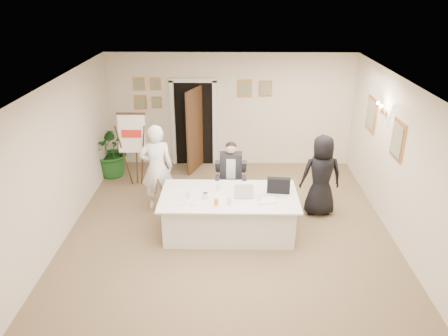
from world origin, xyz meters
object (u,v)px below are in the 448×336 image
at_px(paper_stack, 266,201).
at_px(steel_jug, 205,196).
at_px(seated_man, 231,175).
at_px(flip_chart, 134,153).
at_px(conference_table, 229,214).
at_px(laptop_bag, 278,186).
at_px(potted_palm, 112,150).
at_px(laptop, 244,188).
at_px(standing_man, 157,168).
at_px(oj_glass, 216,203).
at_px(standing_woman, 321,176).

distance_m(paper_stack, steel_jug, 1.09).
height_order(seated_man, flip_chart, flip_chart).
height_order(seated_man, steel_jug, seated_man).
relative_size(conference_table, laptop_bag, 5.99).
xyz_separation_m(seated_man, potted_palm, (-2.83, 1.55, -0.07)).
bearing_deg(flip_chart, laptop, -39.82).
bearing_deg(standing_man, laptop, 140.45).
bearing_deg(potted_palm, oj_glass, -49.38).
xyz_separation_m(flip_chart, standing_man, (0.68, -1.08, 0.11)).
bearing_deg(potted_palm, steel_jug, -48.95).
bearing_deg(conference_table, potted_palm, 137.12).
distance_m(conference_table, flip_chart, 2.97).
xyz_separation_m(conference_table, steel_jug, (-0.42, -0.13, 0.44)).
bearing_deg(paper_stack, laptop_bag, 56.13).
xyz_separation_m(flip_chart, laptop_bag, (3.03, -1.90, 0.13)).
distance_m(standing_man, paper_stack, 2.42).
bearing_deg(paper_stack, potted_palm, 140.68).
distance_m(laptop, paper_stack, 0.48).
relative_size(potted_palm, laptop_bag, 3.08).
height_order(laptop, paper_stack, laptop).
height_order(standing_woman, laptop, standing_woman).
xyz_separation_m(laptop_bag, paper_stack, (-0.24, -0.36, -0.13)).
bearing_deg(paper_stack, standing_man, 150.93).
relative_size(standing_woman, laptop, 4.59).
height_order(potted_palm, steel_jug, potted_palm).
xyz_separation_m(flip_chart, paper_stack, (2.79, -2.26, 0.00)).
height_order(conference_table, flip_chart, flip_chart).
bearing_deg(standing_man, laptop_bag, 149.43).
relative_size(standing_woman, potted_palm, 1.29).
distance_m(seated_man, paper_stack, 1.43).
relative_size(conference_table, oj_glass, 19.12).
xyz_separation_m(oj_glass, steel_jug, (-0.20, 0.28, -0.01)).
distance_m(seated_man, standing_woman, 1.80).
relative_size(paper_stack, oj_glass, 2.32).
bearing_deg(standing_woman, seated_man, -11.02).
bearing_deg(standing_woman, standing_man, -5.48).
bearing_deg(oj_glass, steel_jug, 125.99).
relative_size(standing_man, laptop, 5.02).
relative_size(standing_woman, steel_jug, 14.97).
bearing_deg(steel_jug, flip_chart, 128.53).
bearing_deg(laptop_bag, seated_man, 138.57).
distance_m(conference_table, standing_man, 1.80).
height_order(conference_table, oj_glass, oj_glass).
distance_m(standing_woman, laptop, 1.72).
relative_size(standing_woman, laptop_bag, 3.97).
bearing_deg(seated_man, potted_palm, 151.09).
xyz_separation_m(laptop, oj_glass, (-0.48, -0.43, -0.07)).
relative_size(laptop, paper_stack, 1.19).
height_order(conference_table, laptop_bag, laptop_bag).
relative_size(standing_man, potted_palm, 1.41).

